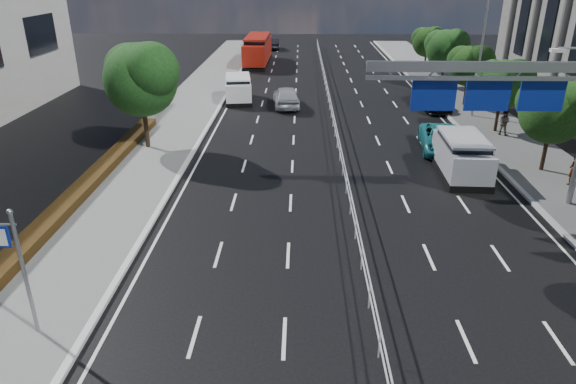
{
  "coord_description": "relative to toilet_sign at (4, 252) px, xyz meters",
  "views": [
    {
      "loc": [
        -2.37,
        -12.75,
        10.52
      ],
      "look_at": [
        -2.82,
        5.82,
        2.4
      ],
      "focal_mm": 32.0,
      "sensor_mm": 36.0,
      "label": 1
    }
  ],
  "objects": [
    {
      "name": "streetlight_far",
      "position": [
        21.46,
        26.0,
        2.27
      ],
      "size": [
        2.78,
        2.4,
        9.0
      ],
      "color": "gray",
      "rests_on": "ground"
    },
    {
      "name": "white_minivan",
      "position": [
        3.24,
        30.9,
        -1.89
      ],
      "size": [
        2.78,
        5.2,
        2.15
      ],
      "rotation": [
        0.0,
        0.0,
        0.13
      ],
      "color": "black",
      "rests_on": "ground"
    },
    {
      "name": "near_car_silver",
      "position": [
        7.43,
        28.93,
        -2.09
      ],
      "size": [
        2.5,
        5.18,
        1.71
      ],
      "primitive_type": "imported",
      "rotation": [
        0.0,
        0.0,
        3.24
      ],
      "color": "#A3A5AA",
      "rests_on": "ground"
    },
    {
      "name": "parked_car_dark",
      "position": [
        19.25,
        28.37,
        -2.23
      ],
      "size": [
        2.56,
        5.13,
        1.43
      ],
      "primitive_type": "imported",
      "rotation": [
        0.0,
        0.0,
        0.12
      ],
      "color": "black",
      "rests_on": "ground"
    },
    {
      "name": "far_tree_h",
      "position": [
        22.2,
        44.48,
        0.48
      ],
      "size": [
        3.41,
        3.18,
        4.91
      ],
      "color": "black",
      "rests_on": "ground"
    },
    {
      "name": "red_bus",
      "position": [
        3.45,
        49.69,
        -1.24
      ],
      "size": [
        2.78,
        11.0,
        3.27
      ],
      "rotation": [
        0.0,
        0.0,
        -0.02
      ],
      "color": "black",
      "rests_on": "ground"
    },
    {
      "name": "near_car_dark",
      "position": [
        4.7,
        61.74,
        -2.21
      ],
      "size": [
        1.9,
        4.54,
        1.46
      ],
      "primitive_type": "imported",
      "rotation": [
        0.0,
        0.0,
        3.22
      ],
      "color": "black",
      "rests_on": "ground"
    },
    {
      "name": "pedestrian_b",
      "position": [
        22.3,
        21.11,
        -1.95
      ],
      "size": [
        1.06,
        1.02,
        1.71
      ],
      "primitive_type": "imported",
      "rotation": [
        0.0,
        0.0,
        2.51
      ],
      "color": "gray",
      "rests_on": "sidewalk_far"
    },
    {
      "name": "far_tree_d",
      "position": [
        22.2,
        14.48,
        0.74
      ],
      "size": [
        3.85,
        3.59,
        5.34
      ],
      "color": "black",
      "rests_on": "ground"
    },
    {
      "name": "silver_minivan",
      "position": [
        17.45,
        14.0,
        -1.86
      ],
      "size": [
        2.46,
        5.41,
        2.21
      ],
      "rotation": [
        0.0,
        0.0,
        -0.04
      ],
      "color": "black",
      "rests_on": "ground"
    },
    {
      "name": "median_fence",
      "position": [
        10.95,
        22.5,
        -2.42
      ],
      "size": [
        0.05,
        85.0,
        1.02
      ],
      "color": "silver",
      "rests_on": "ground"
    },
    {
      "name": "far_tree_g",
      "position": [
        22.2,
        36.98,
        0.81
      ],
      "size": [
        3.96,
        3.69,
        5.45
      ],
      "color": "black",
      "rests_on": "ground"
    },
    {
      "name": "far_tree_e",
      "position": [
        22.2,
        21.98,
        0.61
      ],
      "size": [
        3.63,
        3.38,
        5.13
      ],
      "color": "black",
      "rests_on": "ground"
    },
    {
      "name": "kerb_near",
      "position": [
        1.95,
        0.0,
        -2.87
      ],
      "size": [
        0.25,
        140.0,
        0.15
      ],
      "primitive_type": "cube",
      "color": "silver",
      "rests_on": "ground"
    },
    {
      "name": "parked_car_teal",
      "position": [
        17.45,
        18.05,
        -2.19
      ],
      "size": [
        3.12,
        5.71,
        1.52
      ],
      "primitive_type": "imported",
      "rotation": [
        0.0,
        0.0,
        -0.12
      ],
      "color": "teal",
      "rests_on": "ground"
    },
    {
      "name": "sidewalk_near",
      "position": [
        -0.55,
        0.0,
        -2.87
      ],
      "size": [
        5.0,
        140.0,
        0.14
      ],
      "primitive_type": "cube",
      "color": "slate",
      "rests_on": "ground"
    },
    {
      "name": "ground",
      "position": [
        10.95,
        0.0,
        -2.94
      ],
      "size": [
        160.0,
        160.0,
        0.0
      ],
      "primitive_type": "plane",
      "color": "black",
      "rests_on": "ground"
    },
    {
      "name": "far_tree_f",
      "position": [
        22.2,
        29.48,
        0.55
      ],
      "size": [
        3.52,
        3.28,
        5.02
      ],
      "color": "black",
      "rests_on": "ground"
    },
    {
      "name": "pedestrian_a",
      "position": [
        22.74,
        12.34,
        -2.0
      ],
      "size": [
        0.7,
        0.62,
        1.6
      ],
      "primitive_type": "imported",
      "rotation": [
        0.0,
        0.0,
        3.66
      ],
      "color": "gray",
      "rests_on": "sidewalk_far"
    },
    {
      "name": "toilet_sign",
      "position": [
        0.0,
        0.0,
        0.0
      ],
      "size": [
        1.62,
        0.18,
        4.34
      ],
      "color": "gray",
      "rests_on": "ground"
    },
    {
      "name": "overhead_gantry",
      "position": [
        17.69,
        10.05,
        2.66
      ],
      "size": [
        10.24,
        0.38,
        7.45
      ],
      "color": "gray",
      "rests_on": "ground"
    },
    {
      "name": "near_tree_back",
      "position": [
        -0.99,
        17.97,
        1.67
      ],
      "size": [
        4.84,
        4.51,
        6.69
      ],
      "color": "black",
      "rests_on": "ground"
    },
    {
      "name": "hedge_near",
      "position": [
        -2.35,
        5.0,
        -2.58
      ],
      "size": [
        1.0,
        36.0,
        0.44
      ],
      "primitive_type": "cube",
      "color": "black",
      "rests_on": "sidewalk_near"
    }
  ]
}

